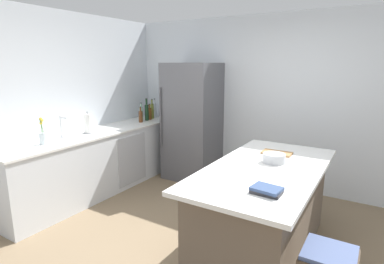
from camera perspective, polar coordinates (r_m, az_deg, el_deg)
The scene contains 18 objects.
ground_plane at distance 3.35m, azimuth 0.66°, elevation -21.66°, with size 7.20×7.20×0.00m, color #7A664C.
wall_rear at distance 4.88m, azimuth 14.54°, elevation 5.26°, with size 6.00×0.10×2.60m, color silver.
wall_left at distance 4.59m, azimuth -26.59°, elevation 3.90°, with size 0.10×6.00×2.60m, color silver.
counter_run_left at distance 4.82m, azimuth -16.88°, elevation -5.21°, with size 0.69×2.98×0.92m.
kitchen_island at distance 3.25m, azimuth 13.06°, elevation -13.81°, with size 1.00×1.99×0.91m.
refrigerator at distance 5.06m, azimuth 0.02°, elevation 1.88°, with size 0.81×0.72×1.90m.
sink_faucet at distance 4.40m, azimuth -22.93°, elevation 0.90°, with size 0.15×0.05×0.30m.
flower_vase at distance 4.18m, azimuth -25.86°, elevation -0.75°, with size 0.09×0.09×0.33m.
paper_towel_roll at distance 4.61m, azimuth -18.67°, elevation 1.42°, with size 0.14×0.14×0.31m.
soda_bottle at distance 5.67m, azimuth -6.91°, elevation 4.04°, with size 0.07×0.07×0.35m.
olive_oil_bottle at distance 5.59m, azimuth -7.38°, elevation 3.92°, with size 0.06×0.06×0.35m.
whiskey_bottle at distance 5.50m, azimuth -7.85°, elevation 3.43°, with size 0.08×0.08×0.27m.
wine_bottle at distance 5.42m, azimuth -8.37°, elevation 3.73°, with size 0.07×0.07×0.38m.
gin_bottle at distance 5.38m, azimuth -9.35°, elevation 3.37°, with size 0.07×0.07×0.32m.
syrup_bottle at distance 5.26m, azimuth -9.46°, elevation 2.90°, with size 0.07×0.07×0.26m.
cookbook_stack at distance 2.48m, azimuth 13.60°, elevation -10.41°, with size 0.24×0.19×0.05m.
mixing_bowl at distance 3.22m, azimuth 14.90°, elevation -4.68°, with size 0.23×0.23×0.09m.
cutting_board at distance 3.55m, azimuth 15.41°, elevation -3.74°, with size 0.32×0.19×0.02m.
Camera 1 is at (1.43, -2.38, 1.88)m, focal length 28.86 mm.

